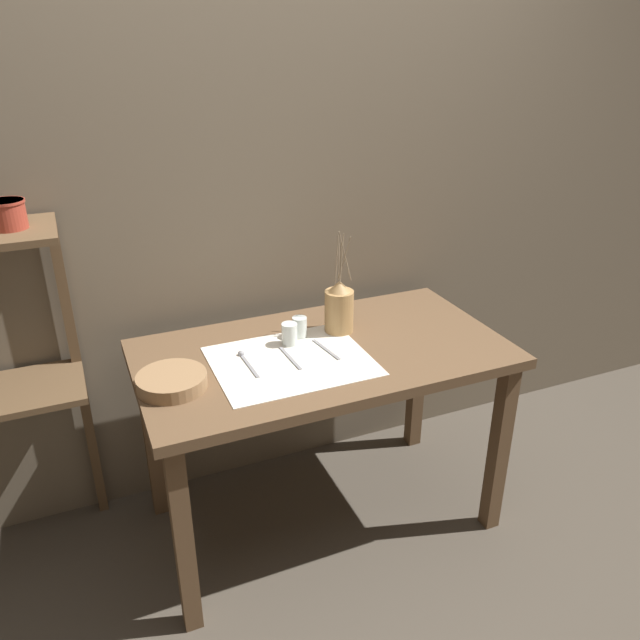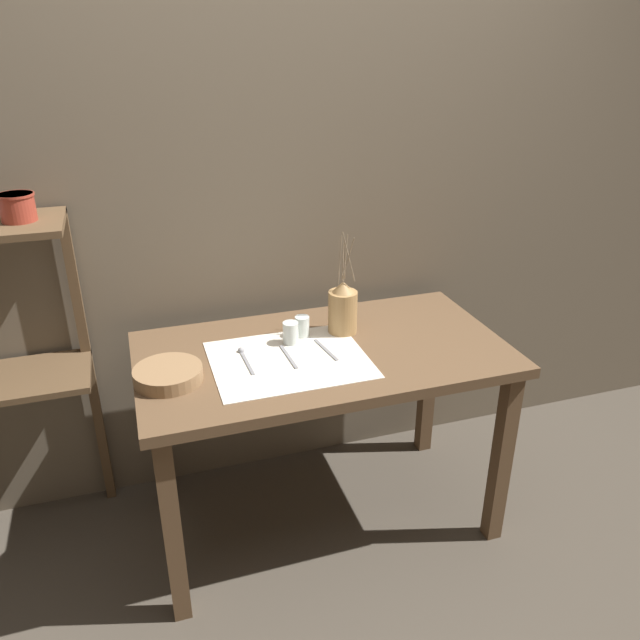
# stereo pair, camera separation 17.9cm
# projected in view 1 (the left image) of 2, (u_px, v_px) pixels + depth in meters

# --- Properties ---
(ground_plane) EXTENTS (12.00, 12.00, 0.00)m
(ground_plane) POSITION_uv_depth(u_px,v_px,m) (322.00, 516.00, 2.62)
(ground_plane) COLOR #473F35
(stone_wall_back) EXTENTS (7.00, 0.06, 2.40)m
(stone_wall_back) POSITION_uv_depth(u_px,v_px,m) (276.00, 208.00, 2.51)
(stone_wall_back) COLOR #6B5E4C
(stone_wall_back) RESTS_ON ground_plane
(wooden_table) EXTENTS (1.35, 0.73, 0.79)m
(wooden_table) POSITION_uv_depth(u_px,v_px,m) (323.00, 374.00, 2.33)
(wooden_table) COLOR brown
(wooden_table) RESTS_ON ground_plane
(linen_cloth) EXTENTS (0.55, 0.45, 0.00)m
(linen_cloth) POSITION_uv_depth(u_px,v_px,m) (291.00, 361.00, 2.20)
(linen_cloth) COLOR silver
(linen_cloth) RESTS_ON wooden_table
(pitcher_with_flowers) EXTENTS (0.11, 0.11, 0.40)m
(pitcher_with_flowers) POSITION_uv_depth(u_px,v_px,m) (339.00, 308.00, 2.38)
(pitcher_with_flowers) COLOR #A87F4C
(pitcher_with_flowers) RESTS_ON wooden_table
(wooden_bowl) EXTENTS (0.23, 0.23, 0.05)m
(wooden_bowl) POSITION_uv_depth(u_px,v_px,m) (172.00, 381.00, 2.03)
(wooden_bowl) COLOR #8E6B47
(wooden_bowl) RESTS_ON wooden_table
(glass_tumbler_near) EXTENTS (0.06, 0.06, 0.08)m
(glass_tumbler_near) POSITION_uv_depth(u_px,v_px,m) (289.00, 334.00, 2.30)
(glass_tumbler_near) COLOR silver
(glass_tumbler_near) RESTS_ON wooden_table
(glass_tumbler_far) EXTENTS (0.06, 0.06, 0.08)m
(glass_tumbler_far) POSITION_uv_depth(u_px,v_px,m) (300.00, 327.00, 2.36)
(glass_tumbler_far) COLOR silver
(glass_tumbler_far) RESTS_ON wooden_table
(spoon_inner) EXTENTS (0.02, 0.19, 0.02)m
(spoon_inner) POSITION_uv_depth(u_px,v_px,m) (244.00, 358.00, 2.21)
(spoon_inner) COLOR gray
(spoon_inner) RESTS_ON wooden_table
(fork_outer) EXTENTS (0.02, 0.18, 0.00)m
(fork_outer) POSITION_uv_depth(u_px,v_px,m) (290.00, 358.00, 2.21)
(fork_outer) COLOR gray
(fork_outer) RESTS_ON wooden_table
(knife_center) EXTENTS (0.04, 0.18, 0.00)m
(knife_center) POSITION_uv_depth(u_px,v_px,m) (326.00, 349.00, 2.27)
(knife_center) COLOR gray
(knife_center) RESTS_ON wooden_table
(metal_pot_small) EXTENTS (0.12, 0.12, 0.09)m
(metal_pot_small) POSITION_uv_depth(u_px,v_px,m) (7.00, 213.00, 1.94)
(metal_pot_small) COLOR #9E3828
(metal_pot_small) RESTS_ON wooden_shelf_unit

